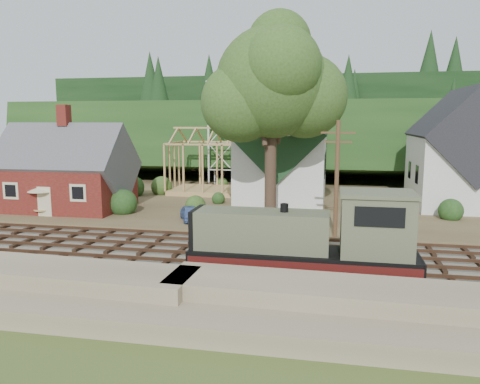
# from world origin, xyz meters

# --- Properties ---
(ground) EXTENTS (140.00, 140.00, 0.00)m
(ground) POSITION_xyz_m (0.00, 0.00, 0.00)
(ground) COLOR #384C1E
(ground) RESTS_ON ground
(embankment) EXTENTS (64.00, 5.00, 1.60)m
(embankment) POSITION_xyz_m (0.00, -8.50, 0.00)
(embankment) COLOR #7F7259
(embankment) RESTS_ON ground
(railroad_bed) EXTENTS (64.00, 11.00, 0.16)m
(railroad_bed) POSITION_xyz_m (0.00, 0.00, 0.08)
(railroad_bed) COLOR #726B5B
(railroad_bed) RESTS_ON ground
(village_flat) EXTENTS (64.00, 26.00, 0.30)m
(village_flat) POSITION_xyz_m (0.00, 18.00, 0.15)
(village_flat) COLOR brown
(village_flat) RESTS_ON ground
(hillside) EXTENTS (70.00, 28.96, 12.74)m
(hillside) POSITION_xyz_m (0.00, 42.00, 0.00)
(hillside) COLOR #1E3F19
(hillside) RESTS_ON ground
(ridge) EXTENTS (80.00, 20.00, 12.00)m
(ridge) POSITION_xyz_m (0.00, 58.00, 0.00)
(ridge) COLOR black
(ridge) RESTS_ON ground
(depot) EXTENTS (10.80, 7.41, 9.00)m
(depot) POSITION_xyz_m (-16.00, 11.00, 3.21)
(depot) COLOR #511214
(depot) RESTS_ON village_flat
(church) EXTENTS (8.40, 15.17, 13.00)m
(church) POSITION_xyz_m (2.00, 19.68, 5.18)
(church) COLOR silver
(church) RESTS_ON village_flat
(farmhouse) EXTENTS (8.40, 10.80, 10.60)m
(farmhouse) POSITION_xyz_m (18.00, 19.00, 4.87)
(farmhouse) COLOR silver
(farmhouse) RESTS_ON village_flat
(timber_frame) EXTENTS (8.20, 6.20, 6.99)m
(timber_frame) POSITION_xyz_m (-6.00, 22.00, 3.27)
(timber_frame) COLOR tan
(timber_frame) RESTS_ON village_flat
(lattice_tower) EXTENTS (3.20, 3.20, 12.12)m
(lattice_tower) POSITION_xyz_m (-6.00, 28.00, 10.03)
(lattice_tower) COLOR silver
(lattice_tower) RESTS_ON village_flat
(big_tree) EXTENTS (10.90, 8.40, 14.70)m
(big_tree) POSITION_xyz_m (2.17, 10.08, 10.22)
(big_tree) COLOR #38281E
(big_tree) RESTS_ON village_flat
(telegraph_pole_near) EXTENTS (2.20, 0.28, 8.00)m
(telegraph_pole_near) POSITION_xyz_m (7.00, 5.20, 4.25)
(telegraph_pole_near) COLOR #4C331E
(telegraph_pole_near) RESTS_ON ground
(locomotive) EXTENTS (11.13, 2.78, 4.48)m
(locomotive) POSITION_xyz_m (5.76, -3.00, 2.01)
(locomotive) COLOR black
(locomotive) RESTS_ON railroad_bed
(car_blue) EXTENTS (2.59, 3.54, 1.12)m
(car_blue) POSITION_xyz_m (-4.01, 8.26, 0.86)
(car_blue) COLOR #4E6DA8
(car_blue) RESTS_ON village_flat
(patio_set) EXTENTS (2.22, 2.22, 2.47)m
(patio_set) POSITION_xyz_m (-16.44, 7.88, 2.40)
(patio_set) COLOR silver
(patio_set) RESTS_ON village_flat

